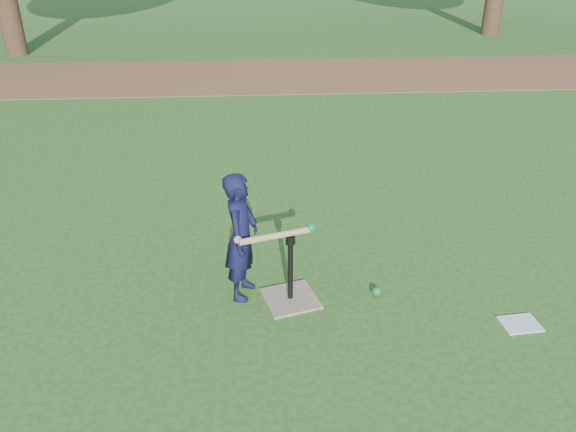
{
  "coord_description": "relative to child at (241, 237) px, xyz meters",
  "views": [
    {
      "loc": [
        -0.39,
        -4.26,
        2.86
      ],
      "look_at": [
        -0.11,
        -0.07,
        0.65
      ],
      "focal_mm": 35.0,
      "sensor_mm": 36.0,
      "label": 1
    }
  ],
  "objects": [
    {
      "name": "swing_action",
      "position": [
        0.31,
        -0.13,
        0.08
      ],
      "size": [
        0.67,
        0.24,
        0.08
      ],
      "color": "tan",
      "rests_on": "ground"
    },
    {
      "name": "clipboard",
      "position": [
        2.21,
        -0.58,
        -0.56
      ],
      "size": [
        0.32,
        0.26,
        0.01
      ],
      "primitive_type": "cube",
      "rotation": [
        0.0,
        0.0,
        0.09
      ],
      "color": "silver",
      "rests_on": "ground"
    },
    {
      "name": "wiffle_ball_ground",
      "position": [
        1.14,
        -0.11,
        -0.52
      ],
      "size": [
        0.08,
        0.08,
        0.08
      ],
      "primitive_type": "sphere",
      "color": "#0B7F2C",
      "rests_on": "ground"
    },
    {
      "name": "ground",
      "position": [
        0.5,
        0.24,
        -0.56
      ],
      "size": [
        80.0,
        80.0,
        0.0
      ],
      "primitive_type": "plane",
      "color": "#285116",
      "rests_on": "ground"
    },
    {
      "name": "dirt_strip",
      "position": [
        0.5,
        7.74,
        -0.56
      ],
      "size": [
        24.0,
        3.0,
        0.01
      ],
      "primitive_type": "cube",
      "color": "brown",
      "rests_on": "ground"
    },
    {
      "name": "child",
      "position": [
        0.0,
        0.0,
        0.0
      ],
      "size": [
        0.36,
        0.46,
        1.12
      ],
      "primitive_type": "imported",
      "rotation": [
        0.0,
        0.0,
        1.32
      ],
      "color": "black",
      "rests_on": "ground"
    },
    {
      "name": "batting_tee",
      "position": [
        0.4,
        -0.12,
        -0.45
      ],
      "size": [
        0.53,
        0.53,
        0.61
      ],
      "color": "#91795C",
      "rests_on": "ground"
    }
  ]
}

